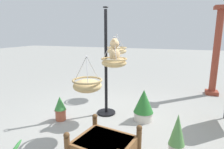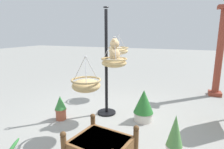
% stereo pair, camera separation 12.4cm
% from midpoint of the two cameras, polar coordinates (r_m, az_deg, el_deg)
% --- Properties ---
extents(ground_plane, '(40.00, 40.00, 0.00)m').
position_cam_midpoint_polar(ground_plane, '(4.50, 0.41, -12.93)').
color(ground_plane, gray).
extents(display_pole_central, '(0.44, 0.44, 2.48)m').
position_cam_midpoint_polar(display_pole_central, '(4.49, -0.89, -2.42)').
color(display_pole_central, black).
rests_on(display_pole_central, ground).
extents(hanging_basket_with_teddy, '(0.57, 0.57, 0.67)m').
position_cam_midpoint_polar(hanging_basket_with_teddy, '(4.16, 1.49, 3.73)').
color(hanging_basket_with_teddy, tan).
extents(teddy_bear, '(0.35, 0.32, 0.51)m').
position_cam_midpoint_polar(teddy_bear, '(4.12, 1.82, 6.77)').
color(teddy_bear, tan).
extents(hanging_basket_left_high, '(0.60, 0.60, 0.59)m').
position_cam_midpoint_polar(hanging_basket_left_high, '(5.66, 2.55, 7.23)').
color(hanging_basket_left_high, tan).
extents(hanging_basket_right_low, '(0.55, 0.55, 0.65)m').
position_cam_midpoint_polar(hanging_basket_right_low, '(3.47, -6.74, -3.07)').
color(hanging_basket_right_low, tan).
extents(greenhouse_pillar_left, '(0.38, 0.38, 2.70)m').
position_cam_midpoint_polar(greenhouse_pillar_left, '(6.62, 30.02, 5.36)').
color(greenhouse_pillar_left, brown).
rests_on(greenhouse_pillar_left, ground).
extents(potted_plant_flowering_red, '(0.26, 0.26, 0.55)m').
position_cam_midpoint_polar(potted_plant_flowering_red, '(4.47, -14.40, -9.52)').
color(potted_plant_flowering_red, '#AD563D').
rests_on(potted_plant_flowering_red, ground).
extents(potted_plant_conical_shrub, '(0.44, 0.44, 0.71)m').
position_cam_midpoint_polar(potted_plant_conical_shrub, '(4.30, 10.26, -9.15)').
color(potted_plant_conical_shrub, beige).
rests_on(potted_plant_conical_shrub, ground).
extents(potted_plant_trailing_ivy, '(0.26, 0.26, 0.73)m').
position_cam_midpoint_polar(potted_plant_trailing_ivy, '(3.20, 19.39, -17.35)').
color(potted_plant_trailing_ivy, beige).
rests_on(potted_plant_trailing_ivy, ground).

